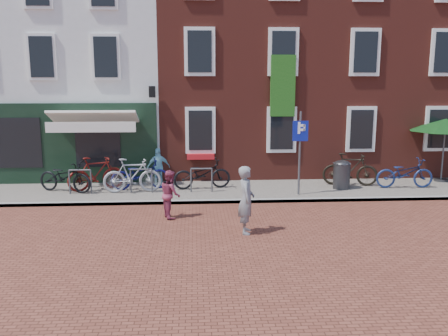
{
  "coord_description": "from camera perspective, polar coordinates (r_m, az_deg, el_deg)",
  "views": [
    {
      "loc": [
        0.28,
        -14.37,
        3.83
      ],
      "look_at": [
        1.19,
        0.12,
        1.12
      ],
      "focal_mm": 38.06,
      "sensor_mm": 36.0,
      "label": 1
    }
  ],
  "objects": [
    {
      "name": "cafe_person",
      "position": [
        16.96,
        -7.86,
        0.11
      ],
      "size": [
        0.82,
        0.41,
        1.35
      ],
      "primitive_type": "imported",
      "rotation": [
        0.0,
        0.0,
        3.24
      ],
      "color": "#8AD0E3",
      "rests_on": "sidewalk"
    },
    {
      "name": "building_stucco",
      "position": [
        22.02,
        -17.85,
        11.84
      ],
      "size": [
        8.0,
        8.0,
        9.0
      ],
      "primitive_type": "cube",
      "color": "silver",
      "rests_on": "ground"
    },
    {
      "name": "parasol",
      "position": [
        19.17,
        25.09,
        4.97
      ],
      "size": [
        2.62,
        2.62,
        2.42
      ],
      "color": "#4C4C4F",
      "rests_on": "sidewalk"
    },
    {
      "name": "bicycle_3",
      "position": [
        16.12,
        -10.97,
        -0.88
      ],
      "size": [
        1.97,
        0.71,
        1.16
      ],
      "primitive_type": "imported",
      "rotation": [
        0.0,
        0.0,
        1.66
      ],
      "color": "#9A9A9C",
      "rests_on": "sidewalk"
    },
    {
      "name": "sidewalk",
      "position": [
        16.33,
        -0.97,
        -2.8
      ],
      "size": [
        24.0,
        3.0,
        0.1
      ],
      "primitive_type": "cube",
      "color": "slate",
      "rests_on": "ground"
    },
    {
      "name": "ground",
      "position": [
        14.87,
        -4.56,
        -4.37
      ],
      "size": [
        80.0,
        80.0,
        0.0
      ],
      "primitive_type": "plane",
      "color": "brown"
    },
    {
      "name": "bicycle_4",
      "position": [
        16.41,
        -2.66,
        -0.7
      ],
      "size": [
        2.07,
        1.01,
        1.04
      ],
      "primitive_type": "imported",
      "rotation": [
        0.0,
        0.0,
        1.74
      ],
      "color": "black",
      "rests_on": "sidewalk"
    },
    {
      "name": "bicycle_6",
      "position": [
        17.66,
        20.87,
        -0.58
      ],
      "size": [
        2.01,
        0.76,
        1.04
      ],
      "primitive_type": "imported",
      "rotation": [
        0.0,
        0.0,
        1.54
      ],
      "color": "navy",
      "rests_on": "sidewalk"
    },
    {
      "name": "bicycle_5",
      "position": [
        17.45,
        14.91,
        -0.17
      ],
      "size": [
        2.0,
        0.96,
        1.16
      ],
      "primitive_type": "imported",
      "rotation": [
        0.0,
        0.0,
        1.34
      ],
      "color": "black",
      "rests_on": "sidewalk"
    },
    {
      "name": "woman",
      "position": [
        11.92,
        2.68,
        -3.85
      ],
      "size": [
        0.45,
        0.65,
        1.72
      ],
      "primitive_type": "imported",
      "rotation": [
        0.0,
        0.0,
        1.51
      ],
      "color": "gray",
      "rests_on": "ground"
    },
    {
      "name": "boy",
      "position": [
        13.38,
        -6.46,
        -3.12
      ],
      "size": [
        0.68,
        0.78,
        1.35
      ],
      "primitive_type": "imported",
      "rotation": [
        0.0,
        0.0,
        1.87
      ],
      "color": "#8F334D",
      "rests_on": "ground"
    },
    {
      "name": "parking_sign",
      "position": [
        15.54,
        9.11,
        3.05
      ],
      "size": [
        0.5,
        0.08,
        2.73
      ],
      "color": "#4C4C4F",
      "rests_on": "sidewalk"
    },
    {
      "name": "litter_bin",
      "position": [
        16.89,
        13.96,
        -0.59
      ],
      "size": [
        0.58,
        0.58,
        1.06
      ],
      "color": "#313133",
      "rests_on": "sidewalk"
    },
    {
      "name": "building_brick_mid",
      "position": [
        21.47,
        1.04,
        13.72
      ],
      "size": [
        6.0,
        8.0,
        10.0
      ],
      "primitive_type": "cube",
      "color": "maroon",
      "rests_on": "ground"
    },
    {
      "name": "building_brick_right",
      "position": [
        22.75,
        16.7,
        13.11
      ],
      "size": [
        6.0,
        8.0,
        10.0
      ],
      "primitive_type": "cube",
      "color": "maroon",
      "rests_on": "ground"
    },
    {
      "name": "bicycle_0",
      "position": [
        16.77,
        -18.56,
        -1.0
      ],
      "size": [
        2.1,
        1.38,
        1.04
      ],
      "primitive_type": "imported",
      "rotation": [
        0.0,
        0.0,
        1.19
      ],
      "color": "black",
      "rests_on": "sidewalk"
    },
    {
      "name": "bicycle_2",
      "position": [
        16.54,
        -10.04,
        -0.76
      ],
      "size": [
        2.08,
        1.07,
        1.04
      ],
      "primitive_type": "imported",
      "rotation": [
        0.0,
        0.0,
        1.77
      ],
      "color": "#0F114E",
      "rests_on": "sidewalk"
    },
    {
      "name": "bicycle_1",
      "position": [
        16.71,
        -15.12,
        -0.65
      ],
      "size": [
        1.98,
        1.29,
        1.16
      ],
      "primitive_type": "imported",
      "rotation": [
        0.0,
        0.0,
        1.99
      ],
      "color": "#5B120E",
      "rests_on": "sidewalk"
    }
  ]
}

